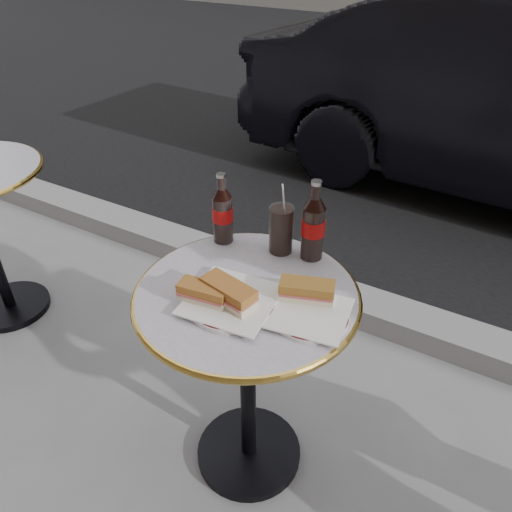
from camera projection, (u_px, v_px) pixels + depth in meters
The scene contains 12 objects.
ground at pixel (249, 454), 1.76m from camera, with size 80.00×80.00×0.00m, color gray.
asphalt_road at pixel (488, 93), 5.33m from camera, with size 40.00×8.00×0.00m, color black.
curb at pixel (345, 302), 2.38m from camera, with size 40.00×0.20×0.12m, color gray.
bistro_table at pixel (248, 383), 1.56m from camera, with size 0.62×0.62×0.73m, color #BAB2C4, non-canonical shape.
plate_left at pixel (232, 302), 1.30m from camera, with size 0.24×0.24×0.01m, color white.
plate_right at pixel (310, 315), 1.26m from camera, with size 0.20×0.20×0.01m, color white.
sandwich_left_a at pixel (204, 294), 1.28m from camera, with size 0.13×0.06×0.05m, color #A06128.
sandwich_left_b at pixel (228, 293), 1.28m from camera, with size 0.15×0.07×0.05m, color #A16029.
sandwich_right at pixel (307, 291), 1.29m from camera, with size 0.14×0.07×0.05m, color #915F25.
cola_bottle_left at pixel (222, 208), 1.50m from camera, with size 0.06×0.06×0.23m, color black, non-canonical shape.
cola_bottle_right at pixel (314, 220), 1.42m from camera, with size 0.07×0.07×0.25m, color black, non-canonical shape.
cola_glass at pixel (281, 229), 1.47m from camera, with size 0.07×0.07×0.15m, color black.
Camera 1 is at (0.55, -0.90, 1.58)m, focal length 35.00 mm.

